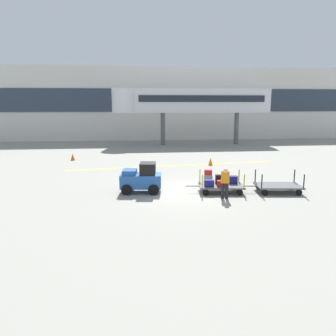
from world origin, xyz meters
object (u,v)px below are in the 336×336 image
baggage_cart_middle (278,186)px  baggage_cart_lead (220,183)px  baggage_tug (142,178)px  safety_cone_far (210,162)px  baggage_handler (225,182)px  safety_cone_near (73,157)px

baggage_cart_middle → baggage_cart_lead: bearing=172.5°
baggage_tug → safety_cone_far: (5.37, 7.19, -0.48)m
baggage_handler → baggage_cart_middle: bearing=16.0°
safety_cone_near → safety_cone_far: same height
baggage_tug → safety_cone_far: 8.98m
safety_cone_near → safety_cone_far: bearing=-17.3°
baggage_tug → safety_cone_far: size_ratio=4.01×
baggage_tug → baggage_handler: (4.00, -1.66, 0.11)m
baggage_handler → safety_cone_far: bearing=81.2°
safety_cone_near → safety_cone_far: size_ratio=1.00×
baggage_cart_middle → baggage_handler: bearing=-164.0°
baggage_cart_lead → safety_cone_near: 14.41m
safety_cone_near → baggage_tug: bearing=-63.0°
baggage_cart_lead → baggage_tug: bearing=174.9°
baggage_cart_middle → baggage_handler: baggage_handler is taller
baggage_tug → safety_cone_near: size_ratio=4.01×
baggage_tug → baggage_cart_lead: baggage_tug is taller
safety_cone_near → baggage_cart_lead: bearing=-49.0°
baggage_cart_middle → safety_cone_far: (-1.75, 7.95, -0.07)m
baggage_tug → baggage_cart_middle: 7.17m
safety_cone_near → safety_cone_far: (10.73, -3.34, 0.00)m
baggage_cart_lead → safety_cone_far: bearing=80.3°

